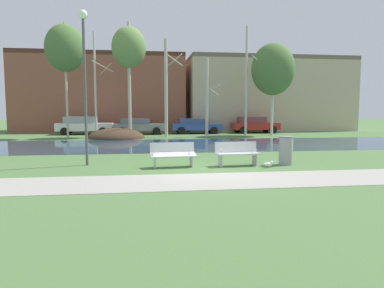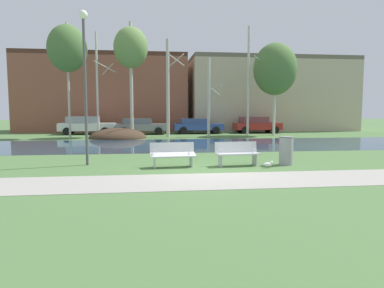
{
  "view_description": "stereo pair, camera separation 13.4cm",
  "coord_description": "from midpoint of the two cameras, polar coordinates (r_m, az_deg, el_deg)",
  "views": [
    {
      "loc": [
        -2.15,
        -11.35,
        2.0
      ],
      "look_at": [
        -0.4,
        1.6,
        0.75
      ],
      "focal_mm": 32.43,
      "sensor_mm": 36.0,
      "label": 1
    },
    {
      "loc": [
        -2.02,
        -11.37,
        2.0
      ],
      "look_at": [
        -0.4,
        1.6,
        0.75
      ],
      "focal_mm": 32.43,
      "sensor_mm": 36.0,
      "label": 2
    }
  ],
  "objects": [
    {
      "name": "trash_bin",
      "position": [
        13.33,
        15.49,
        -0.99
      ],
      "size": [
        0.53,
        0.53,
        1.06
      ],
      "color": "gray",
      "rests_on": "ground"
    },
    {
      "name": "bench_right",
      "position": [
        12.76,
        7.76,
        -1.47
      ],
      "size": [
        1.64,
        0.67,
        0.87
      ],
      "color": "silver",
      "rests_on": "ground"
    },
    {
      "name": "building_brick_low",
      "position": [
        36.14,
        -14.02,
        8.08
      ],
      "size": [
        16.05,
        6.15,
        7.49
      ],
      "color": "brown",
      "rests_on": "ground"
    },
    {
      "name": "birch_far_left",
      "position": [
        27.33,
        -19.7,
        14.55
      ],
      "size": [
        2.81,
        2.81,
        8.31
      ],
      "color": "#BCB7A8",
      "rests_on": "ground"
    },
    {
      "name": "paved_path_strip",
      "position": [
        10.06,
        5.04,
        -6.01
      ],
      "size": [
        60.0,
        2.35,
        0.01
      ],
      "primitive_type": "cube",
      "color": "#9E998E",
      "rests_on": "ground"
    },
    {
      "name": "birch_center_right",
      "position": [
        26.87,
        2.97,
        7.67
      ],
      "size": [
        1.07,
        1.84,
        6.02
      ],
      "color": "#BCB7A8",
      "rests_on": "ground"
    },
    {
      "name": "streetlamp",
      "position": [
        13.39,
        -16.98,
        12.54
      ],
      "size": [
        0.32,
        0.32,
        5.58
      ],
      "color": "#4C4C51",
      "rests_on": "ground"
    },
    {
      "name": "birch_far_right",
      "position": [
        29.26,
        13.64,
        11.87
      ],
      "size": [
        3.46,
        3.46,
        7.43
      ],
      "color": "beige",
      "rests_on": "ground"
    },
    {
      "name": "river_band",
      "position": [
        20.54,
        -1.24,
        -0.11
      ],
      "size": [
        80.0,
        8.02,
        0.01
      ],
      "primitive_type": "cube",
      "color": "#284256",
      "rests_on": "ground"
    },
    {
      "name": "bench_left",
      "position": [
        12.37,
        -2.87,
        -1.64
      ],
      "size": [
        1.64,
        0.67,
        0.87
      ],
      "color": "silver",
      "rests_on": "ground"
    },
    {
      "name": "soil_mound",
      "position": [
        25.98,
        -11.95,
        0.93
      ],
      "size": [
        4.19,
        3.54,
        1.52
      ],
      "primitive_type": "ellipsoid",
      "color": "#423021",
      "rests_on": "ground"
    },
    {
      "name": "parked_sedan_second_grey",
      "position": [
        29.96,
        -8.37,
        2.98
      ],
      "size": [
        4.31,
        2.12,
        1.35
      ],
      "color": "slate",
      "rests_on": "ground"
    },
    {
      "name": "birch_center",
      "position": [
        27.05,
        -3.77,
        9.37
      ],
      "size": [
        1.43,
        2.53,
        7.46
      ],
      "color": "#BCB7A8",
      "rests_on": "ground"
    },
    {
      "name": "birch_center_left",
      "position": [
        27.81,
        -9.9,
        15.25
      ],
      "size": [
        2.6,
        2.6,
        8.75
      ],
      "color": "#BCB7A8",
      "rests_on": "ground"
    },
    {
      "name": "parked_van_nearest_white",
      "position": [
        30.93,
        -16.88,
        3.01
      ],
      "size": [
        4.66,
        2.16,
        1.53
      ],
      "color": "silver",
      "rests_on": "ground"
    },
    {
      "name": "ground_plane",
      "position": [
        21.56,
        -1.51,
        0.14
      ],
      "size": [
        120.0,
        120.0,
        0.0
      ],
      "primitive_type": "plane",
      "color": "#4C703D"
    },
    {
      "name": "building_beige_block",
      "position": [
        38.33,
        12.23,
        7.86
      ],
      "size": [
        16.57,
        8.6,
        7.36
      ],
      "color": "#BCAD8E",
      "rests_on": "ground"
    },
    {
      "name": "parked_wagon_fourth_red",
      "position": [
        31.97,
        10.61,
        3.18
      ],
      "size": [
        4.18,
        2.17,
        1.47
      ],
      "color": "maroon",
      "rests_on": "ground"
    },
    {
      "name": "birch_left",
      "position": [
        26.57,
        -15.11,
        9.42
      ],
      "size": [
        1.42,
        2.53,
        7.69
      ],
      "color": "beige",
      "rests_on": "ground"
    },
    {
      "name": "parked_hatch_third_blue",
      "position": [
        30.69,
        0.96,
        3.08
      ],
      "size": [
        4.35,
        2.14,
        1.33
      ],
      "color": "#2D4793",
      "rests_on": "ground"
    },
    {
      "name": "birch_right",
      "position": [
        28.65,
        9.46,
        10.22
      ],
      "size": [
        1.6,
        2.63,
        8.7
      ],
      "color": "beige",
      "rests_on": "ground"
    },
    {
      "name": "seagull",
      "position": [
        12.54,
        12.72,
        -3.25
      ],
      "size": [
        0.39,
        0.15,
        0.25
      ],
      "color": "white",
      "rests_on": "ground"
    }
  ]
}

